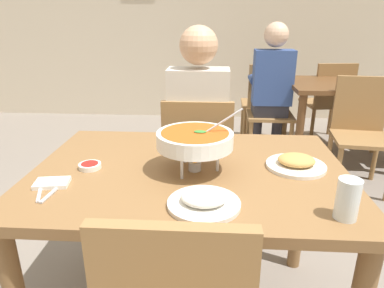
# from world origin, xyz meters

# --- Properties ---
(cafe_rear_partition) EXTENTS (10.00, 0.10, 3.00)m
(cafe_rear_partition) POSITION_xyz_m (0.00, 3.58, 1.50)
(cafe_rear_partition) COLOR beige
(cafe_rear_partition) RESTS_ON ground_plane
(dining_table_main) EXTENTS (1.27, 0.90, 0.77)m
(dining_table_main) POSITION_xyz_m (0.00, 0.00, 0.66)
(dining_table_main) COLOR brown
(dining_table_main) RESTS_ON ground_plane
(chair_diner_main) EXTENTS (0.44, 0.44, 0.90)m
(chair_diner_main) POSITION_xyz_m (-0.00, 0.74, 0.51)
(chair_diner_main) COLOR olive
(chair_diner_main) RESTS_ON ground_plane
(diner_main) EXTENTS (0.40, 0.45, 1.31)m
(diner_main) POSITION_xyz_m (0.00, 0.77, 0.75)
(diner_main) COLOR #2D2D38
(diner_main) RESTS_ON ground_plane
(curry_bowl) EXTENTS (0.33, 0.30, 0.26)m
(curry_bowl) POSITION_xyz_m (0.02, -0.02, 0.90)
(curry_bowl) COLOR silver
(curry_bowl) RESTS_ON dining_table_main
(rice_plate) EXTENTS (0.24, 0.24, 0.06)m
(rice_plate) POSITION_xyz_m (0.07, -0.29, 0.79)
(rice_plate) COLOR white
(rice_plate) RESTS_ON dining_table_main
(appetizer_plate) EXTENTS (0.24, 0.24, 0.06)m
(appetizer_plate) POSITION_xyz_m (0.43, 0.04, 0.79)
(appetizer_plate) COLOR white
(appetizer_plate) RESTS_ON dining_table_main
(sauce_dish) EXTENTS (0.09, 0.09, 0.02)m
(sauce_dish) POSITION_xyz_m (-0.40, -0.03, 0.78)
(sauce_dish) COLOR white
(sauce_dish) RESTS_ON dining_table_main
(napkin_folded) EXTENTS (0.13, 0.10, 0.02)m
(napkin_folded) POSITION_xyz_m (-0.49, -0.18, 0.78)
(napkin_folded) COLOR white
(napkin_folded) RESTS_ON dining_table_main
(fork_utensil) EXTENTS (0.07, 0.16, 0.01)m
(fork_utensil) POSITION_xyz_m (-0.51, -0.23, 0.78)
(fork_utensil) COLOR silver
(fork_utensil) RESTS_ON dining_table_main
(spoon_utensil) EXTENTS (0.03, 0.17, 0.01)m
(spoon_utensil) POSITION_xyz_m (-0.46, -0.23, 0.78)
(spoon_utensil) COLOR silver
(spoon_utensil) RESTS_ON dining_table_main
(drink_glass) EXTENTS (0.07, 0.07, 0.13)m
(drink_glass) POSITION_xyz_m (0.50, -0.34, 0.83)
(drink_glass) COLOR silver
(drink_glass) RESTS_ON dining_table_main
(dining_table_far) EXTENTS (1.00, 0.80, 0.77)m
(dining_table_far) POSITION_xyz_m (1.30, 2.01, 0.63)
(dining_table_far) COLOR brown
(dining_table_far) RESTS_ON ground_plane
(chair_bg_middle) EXTENTS (0.45, 0.45, 0.90)m
(chair_bg_middle) POSITION_xyz_m (0.65, 2.15, 0.51)
(chair_bg_middle) COLOR olive
(chair_bg_middle) RESTS_ON ground_plane
(chair_bg_right) EXTENTS (0.45, 0.45, 0.90)m
(chair_bg_right) POSITION_xyz_m (0.72, 2.52, 0.51)
(chair_bg_right) COLOR olive
(chair_bg_right) RESTS_ON ground_plane
(chair_bg_corner) EXTENTS (0.49, 0.49, 0.90)m
(chair_bg_corner) POSITION_xyz_m (1.29, 1.49, 0.51)
(chair_bg_corner) COLOR olive
(chair_bg_corner) RESTS_ON ground_plane
(chair_bg_window) EXTENTS (0.50, 0.50, 0.90)m
(chair_bg_window) POSITION_xyz_m (1.35, 2.51, 0.51)
(chair_bg_window) COLOR olive
(chair_bg_window) RESTS_ON ground_plane
(patron_bg_middle) EXTENTS (0.40, 0.45, 1.31)m
(patron_bg_middle) POSITION_xyz_m (0.64, 2.02, 0.75)
(patron_bg_middle) COLOR #2D2D38
(patron_bg_middle) RESTS_ON ground_plane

